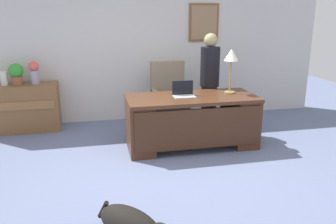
% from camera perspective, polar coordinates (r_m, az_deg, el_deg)
% --- Properties ---
extents(ground_plane, '(12.00, 12.00, 0.00)m').
position_cam_1_polar(ground_plane, '(4.53, 0.97, -10.19)').
color(ground_plane, slate).
extents(back_wall, '(7.00, 0.16, 2.70)m').
position_cam_1_polar(back_wall, '(6.65, -4.14, 10.43)').
color(back_wall, silver).
rests_on(back_wall, ground_plane).
extents(desk, '(1.94, 0.86, 0.78)m').
position_cam_1_polar(desk, '(5.30, 3.89, -1.23)').
color(desk, '#4C2B19').
rests_on(desk, ground_plane).
extents(credenza, '(1.27, 0.50, 0.82)m').
position_cam_1_polar(credenza, '(6.52, -22.87, 0.63)').
color(credenza, brown).
rests_on(credenza, ground_plane).
extents(armchair, '(0.60, 0.59, 1.16)m').
position_cam_1_polar(armchair, '(6.20, 0.19, 2.13)').
color(armchair, gray).
rests_on(armchair, ground_plane).
extents(person_standing, '(0.32, 0.32, 1.67)m').
position_cam_1_polar(person_standing, '(5.92, 6.76, 4.84)').
color(person_standing, '#262323').
rests_on(person_standing, ground_plane).
extents(laptop, '(0.32, 0.22, 0.22)m').
position_cam_1_polar(laptop, '(5.22, 2.54, 3.18)').
color(laptop, '#B2B5BA').
rests_on(laptop, desk).
extents(desk_lamp, '(0.22, 0.22, 0.68)m').
position_cam_1_polar(desk_lamp, '(5.42, 10.28, 8.68)').
color(desk_lamp, '#9E8447').
rests_on(desk_lamp, desk).
extents(vase_with_flowers, '(0.17, 0.17, 0.39)m').
position_cam_1_polar(vase_with_flowers, '(6.35, -20.98, 6.19)').
color(vase_with_flowers, '#9C97B3').
rests_on(vase_with_flowers, credenza).
extents(vase_empty, '(0.12, 0.12, 0.23)m').
position_cam_1_polar(vase_empty, '(6.46, -25.18, 4.99)').
color(vase_empty, silver).
rests_on(vase_empty, credenza).
extents(potted_plant, '(0.24, 0.24, 0.36)m').
position_cam_1_polar(potted_plant, '(6.40, -23.52, 5.85)').
color(potted_plant, brown).
rests_on(potted_plant, credenza).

